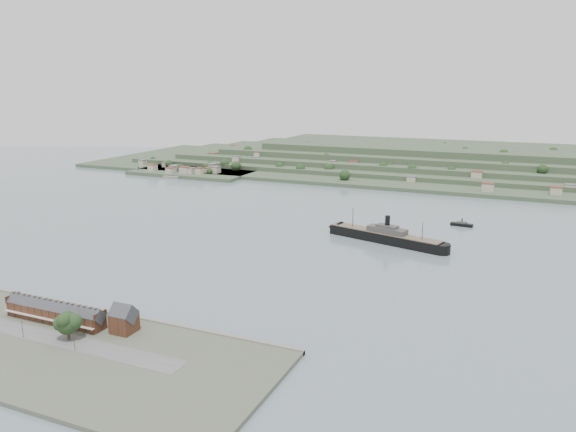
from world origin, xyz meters
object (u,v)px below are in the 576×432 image
at_px(fig_tree, 67,323).
at_px(terrace_row, 55,312).
at_px(gabled_building, 124,319).
at_px(steamship, 382,236).

bearing_deg(fig_tree, terrace_row, 148.22).
relative_size(gabled_building, fig_tree, 1.06).
height_order(terrace_row, gabled_building, gabled_building).
relative_size(terrace_row, gabled_building, 3.95).
bearing_deg(terrace_row, fig_tree, -31.78).
height_order(gabled_building, fig_tree, gabled_building).
distance_m(terrace_row, fig_tree, 24.14).
relative_size(terrace_row, fig_tree, 4.19).
bearing_deg(steamship, fig_tree, -111.62).
xyz_separation_m(gabled_building, steamship, (68.65, 199.85, -3.75)).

